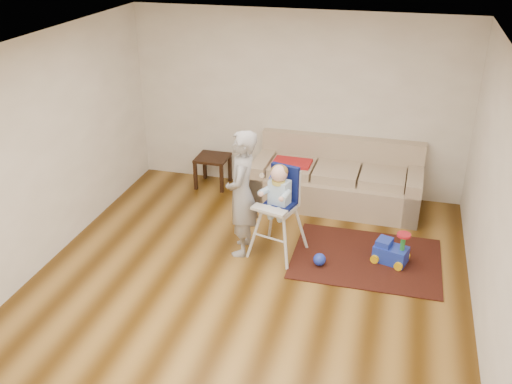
% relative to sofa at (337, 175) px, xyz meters
% --- Properties ---
extents(ground, '(5.50, 5.50, 0.00)m').
position_rel_sofa_xyz_m(ground, '(-0.70, -2.30, -0.46)').
color(ground, '#472B0A').
rests_on(ground, ground).
extents(room_envelope, '(5.04, 5.52, 2.72)m').
position_rel_sofa_xyz_m(room_envelope, '(-0.70, -1.77, 1.41)').
color(room_envelope, beige).
rests_on(room_envelope, ground).
extents(sofa, '(2.42, 1.04, 0.93)m').
position_rel_sofa_xyz_m(sofa, '(0.00, 0.00, 0.00)').
color(sofa, tan).
rests_on(sofa, ground).
extents(side_table, '(0.49, 0.49, 0.49)m').
position_rel_sofa_xyz_m(side_table, '(-1.95, 0.15, -0.22)').
color(side_table, black).
rests_on(side_table, ground).
extents(area_rug, '(1.82, 1.37, 0.01)m').
position_rel_sofa_xyz_m(area_rug, '(0.59, -1.40, -0.46)').
color(area_rug, black).
rests_on(area_rug, ground).
extents(ride_on_toy, '(0.46, 0.38, 0.43)m').
position_rel_sofa_xyz_m(ride_on_toy, '(0.88, -1.40, -0.23)').
color(ride_on_toy, blue).
rests_on(ride_on_toy, area_rug).
extents(toy_ball, '(0.15, 0.15, 0.15)m').
position_rel_sofa_xyz_m(toy_ball, '(0.05, -1.71, -0.37)').
color(toy_ball, blue).
rests_on(toy_ball, area_rug).
extents(high_chair, '(0.69, 0.69, 1.21)m').
position_rel_sofa_xyz_m(high_chair, '(-0.52, -1.54, 0.12)').
color(high_chair, silver).
rests_on(high_chair, ground).
extents(adult, '(0.45, 0.63, 1.61)m').
position_rel_sofa_xyz_m(adult, '(-0.96, -1.61, 0.34)').
color(adult, '#97979A').
rests_on(adult, ground).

